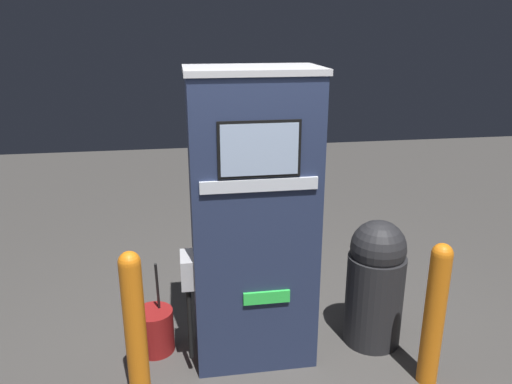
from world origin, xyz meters
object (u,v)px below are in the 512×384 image
Objects in this scene: safety_bollard at (135,325)px; squeegee_bucket at (155,330)px; gas_pump at (253,222)px; trash_bin at (375,282)px; safety_bollard_far at (435,312)px.

squeegee_bucket is (0.08, 0.51, -0.39)m from safety_bollard.
gas_pump is 1.09m from trash_bin.
safety_bollard is 0.65m from squeegee_bucket.
squeegee_bucket is at bearing 80.97° from safety_bollard.
gas_pump is 1.16m from squeegee_bucket.
squeegee_bucket is at bearing 175.51° from trash_bin.
safety_bollard is at bearing -99.03° from squeegee_bucket.
gas_pump is at bearing 179.88° from trash_bin.
squeegee_bucket is (-1.88, 0.65, -0.38)m from safety_bollard_far.
trash_bin is at bearing -4.49° from squeegee_bucket.
safety_bollard_far is 2.03m from squeegee_bucket.
safety_bollard reaches higher than trash_bin.
safety_bollard_far is at bearing -4.05° from safety_bollard.
safety_bollard is 1.43× the size of squeegee_bucket.
safety_bollard_far is at bearing -68.38° from trash_bin.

